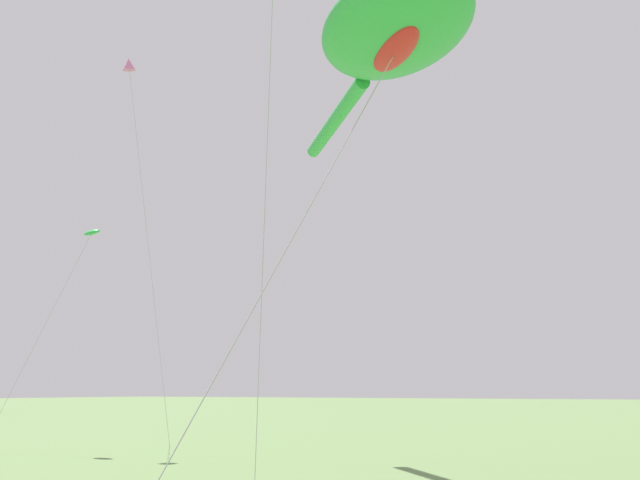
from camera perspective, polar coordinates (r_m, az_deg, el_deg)
name	(u,v)px	position (r m, az deg, el deg)	size (l,w,h in m)	color
big_show_kite	(391,36)	(16.76, 5.96, 16.58)	(10.90, 8.42, 10.67)	green
small_kite_tiny_distant	(129,70)	(28.32, -15.60, 13.51)	(2.57, 1.37, 14.62)	pink
small_kite_bird_shape	(90,236)	(25.38, -18.61, 0.35)	(2.31, 2.53, 7.56)	green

